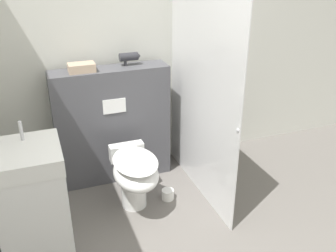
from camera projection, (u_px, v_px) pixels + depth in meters
wall_back at (125, 53)px, 3.77m from camera, size 8.00×0.06×2.50m
partition_panel at (113, 125)px, 3.78m from camera, size 1.14×0.29×1.18m
shower_glass at (201, 96)px, 3.41m from camera, size 0.04×1.43×1.97m
toilet at (135, 175)px, 3.35m from camera, size 0.39×0.64×0.55m
sink_vanity at (35, 210)px, 2.67m from camera, size 0.47×0.51×1.14m
hair_drier at (130, 57)px, 3.60m from camera, size 0.21×0.08×0.12m
folded_towel at (82, 68)px, 3.42m from camera, size 0.24×0.16×0.08m
spare_toilet_roll at (168, 194)px, 3.62m from camera, size 0.12×0.12×0.10m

